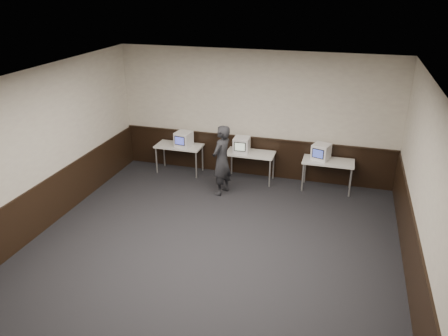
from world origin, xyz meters
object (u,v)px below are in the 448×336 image
object	(u,v)px
emac_left	(184,139)
emac_center	(242,145)
desk_left	(179,148)
person	(222,160)
desk_right	(328,164)
emac_right	(321,152)
desk_center	(250,155)

from	to	relation	value
emac_left	emac_center	xyz separation A→B (m)	(1.53, 0.01, -0.00)
desk_left	person	world-z (taller)	person
desk_left	desk_right	xyz separation A→B (m)	(3.80, 0.00, 0.00)
emac_left	emac_right	xyz separation A→B (m)	(3.46, 0.07, -0.00)
desk_center	desk_right	xyz separation A→B (m)	(1.90, 0.00, 0.00)
desk_center	person	size ratio (longest dim) A/B	0.71
desk_left	emac_right	xyz separation A→B (m)	(3.61, 0.04, 0.26)
desk_left	person	distance (m)	1.69
emac_center	person	world-z (taller)	person
desk_right	emac_right	xyz separation A→B (m)	(-0.19, 0.04, 0.26)
emac_right	person	size ratio (longest dim) A/B	0.29
desk_right	person	xyz separation A→B (m)	(-2.38, -0.90, 0.17)
emac_left	person	bearing A→B (deg)	-25.84
desk_center	emac_center	size ratio (longest dim) A/B	2.83
emac_left	emac_right	distance (m)	3.46
desk_left	emac_center	bearing A→B (deg)	-0.68
emac_center	person	bearing A→B (deg)	-108.07
desk_right	desk_center	bearing A→B (deg)	180.00
desk_left	emac_center	distance (m)	1.70
emac_center	emac_left	bearing A→B (deg)	178.32
emac_right	desk_center	bearing A→B (deg)	-161.31
emac_center	desk_left	bearing A→B (deg)	177.33
person	emac_left	bearing A→B (deg)	-108.46
desk_center	person	xyz separation A→B (m)	(-0.48, -0.90, 0.17)
emac_center	person	distance (m)	0.92
desk_right	emac_right	world-z (taller)	emac_right
desk_center	desk_right	distance (m)	1.90
desk_right	emac_center	xyz separation A→B (m)	(-2.12, -0.02, 0.26)
emac_right	person	xyz separation A→B (m)	(-2.19, -0.94, -0.10)
desk_left	emac_right	size ratio (longest dim) A/B	2.42
emac_center	emac_right	bearing A→B (deg)	-0.21
desk_center	desk_right	size ratio (longest dim) A/B	1.00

